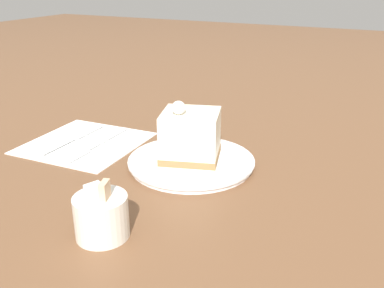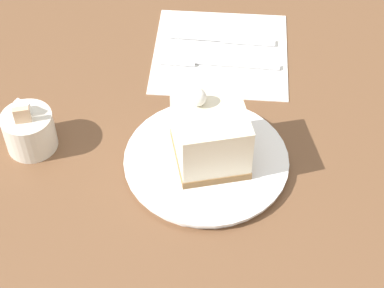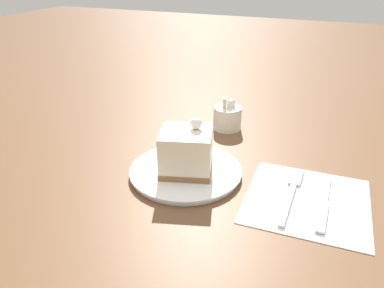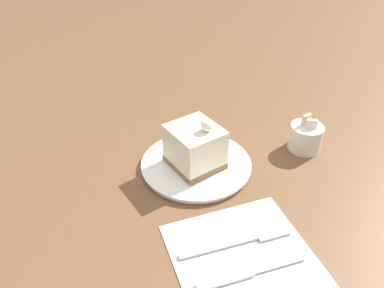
% 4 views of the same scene
% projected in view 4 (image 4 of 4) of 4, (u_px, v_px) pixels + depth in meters
% --- Properties ---
extents(ground_plane, '(4.00, 4.00, 0.00)m').
position_uv_depth(ground_plane, '(208.00, 176.00, 0.70)').
color(ground_plane, brown).
extents(plate, '(0.21, 0.21, 0.01)m').
position_uv_depth(plate, '(196.00, 164.00, 0.72)').
color(plate, white).
rests_on(plate, ground_plane).
extents(cake_slice, '(0.11, 0.11, 0.10)m').
position_uv_depth(cake_slice, '(195.00, 147.00, 0.69)').
color(cake_slice, olive).
rests_on(cake_slice, plate).
extents(napkin, '(0.21, 0.21, 0.00)m').
position_uv_depth(napkin, '(244.00, 258.00, 0.55)').
color(napkin, white).
rests_on(napkin, ground_plane).
extents(fork, '(0.02, 0.18, 0.00)m').
position_uv_depth(fork, '(246.00, 239.00, 0.57)').
color(fork, silver).
rests_on(fork, napkin).
extents(knife, '(0.01, 0.17, 0.00)m').
position_uv_depth(knife, '(242.00, 275.00, 0.52)').
color(knife, silver).
rests_on(knife, napkin).
extents(sugar_bowl, '(0.07, 0.07, 0.08)m').
position_uv_depth(sugar_bowl, '(306.00, 137.00, 0.76)').
color(sugar_bowl, silver).
rests_on(sugar_bowl, ground_plane).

